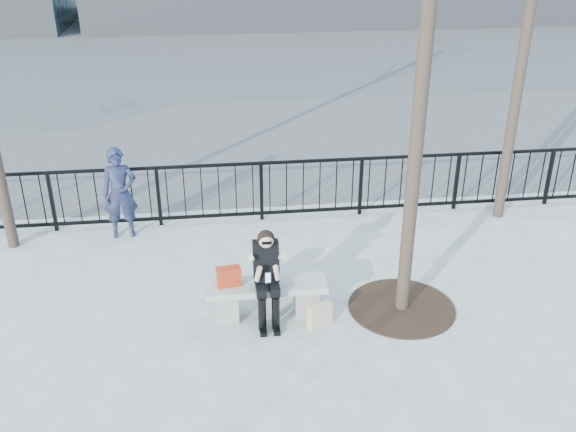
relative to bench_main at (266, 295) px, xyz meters
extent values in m
plane|color=gray|center=(0.00, 0.00, -0.30)|extent=(120.00, 120.00, 0.00)
cube|color=#474747|center=(0.00, 15.00, -0.30)|extent=(60.00, 23.00, 0.01)
cube|color=black|center=(0.00, 3.00, 0.78)|extent=(14.00, 0.05, 0.05)
cube|color=black|center=(0.00, 3.00, -0.18)|extent=(14.00, 0.05, 0.05)
cube|color=#2D2D30|center=(3.00, 21.96, 0.90)|extent=(18.00, 0.08, 2.40)
cylinder|color=black|center=(1.90, -0.10, 3.45)|extent=(0.18, 0.18, 7.50)
cylinder|color=black|center=(4.50, 2.60, 3.20)|extent=(0.18, 0.18, 7.00)
cylinder|color=black|center=(1.90, -0.10, -0.29)|extent=(1.50, 1.50, 0.02)
cube|color=gray|center=(-0.55, 0.00, -0.10)|extent=(0.32, 0.38, 0.40)
cube|color=gray|center=(0.55, 0.00, -0.10)|extent=(0.32, 0.38, 0.40)
cube|color=#97958F|center=(0.00, 0.00, 0.14)|extent=(1.65, 0.46, 0.09)
cube|color=#A92C14|center=(-0.50, 0.02, 0.32)|extent=(0.34, 0.19, 0.27)
cube|color=beige|center=(0.69, -0.35, -0.14)|extent=(0.36, 0.26, 0.32)
imported|color=black|center=(-2.20, 2.66, 0.49)|extent=(0.62, 0.44, 1.58)
camera|label=1|loc=(-0.63, -7.42, 4.79)|focal=40.00mm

